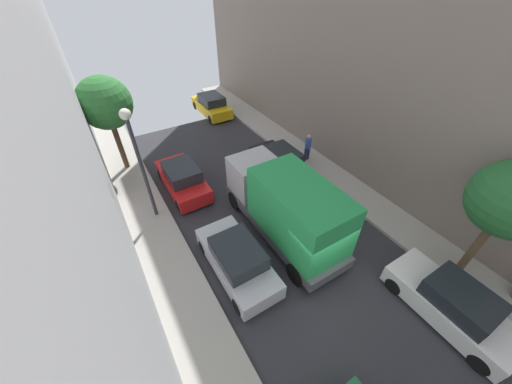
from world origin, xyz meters
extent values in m
plane|color=#2D2D33|center=(0.00, 0.00, 0.00)|extent=(32.00, 32.00, 0.00)
cube|color=#A8A399|center=(-5.00, 0.00, 0.07)|extent=(2.00, 44.00, 0.15)
cube|color=#A8A399|center=(5.00, 0.00, 0.07)|extent=(2.00, 44.00, 0.15)
cube|color=silver|center=(-2.70, 2.35, 0.55)|extent=(1.76, 4.20, 0.76)
cube|color=#1E2328|center=(-2.70, 2.20, 1.25)|extent=(1.56, 2.10, 0.64)
cylinder|color=black|center=(-3.48, 3.90, 0.32)|extent=(0.22, 0.64, 0.64)
cylinder|color=black|center=(-1.92, 3.90, 0.32)|extent=(0.22, 0.64, 0.64)
cylinder|color=black|center=(-3.48, 0.80, 0.32)|extent=(0.22, 0.64, 0.64)
cylinder|color=black|center=(-1.92, 0.80, 0.32)|extent=(0.22, 0.64, 0.64)
cube|color=red|center=(-2.70, 8.51, 0.55)|extent=(1.76, 4.20, 0.76)
cube|color=#1E2328|center=(-2.70, 8.36, 1.25)|extent=(1.56, 2.10, 0.64)
cylinder|color=black|center=(-3.48, 10.06, 0.32)|extent=(0.22, 0.64, 0.64)
cylinder|color=black|center=(-1.92, 10.06, 0.32)|extent=(0.22, 0.64, 0.64)
cylinder|color=black|center=(-3.48, 6.96, 0.32)|extent=(0.22, 0.64, 0.64)
cylinder|color=black|center=(-1.92, 6.96, 0.32)|extent=(0.22, 0.64, 0.64)
cube|color=white|center=(2.70, -3.10, 0.55)|extent=(1.76, 4.20, 0.76)
cube|color=#1E2328|center=(2.70, -3.25, 1.25)|extent=(1.56, 2.10, 0.64)
cylinder|color=black|center=(1.92, -1.55, 0.32)|extent=(0.22, 0.64, 0.64)
cylinder|color=black|center=(3.48, -1.55, 0.32)|extent=(0.22, 0.64, 0.64)
cylinder|color=black|center=(1.92, -4.65, 0.32)|extent=(0.22, 0.64, 0.64)
cylinder|color=black|center=(3.48, -4.65, 0.32)|extent=(0.22, 0.64, 0.64)
cube|color=black|center=(2.70, 7.05, 0.55)|extent=(1.76, 4.20, 0.76)
cube|color=#1E2328|center=(2.70, 6.90, 1.25)|extent=(1.56, 2.10, 0.64)
cylinder|color=black|center=(1.92, 8.60, 0.32)|extent=(0.22, 0.64, 0.64)
cylinder|color=black|center=(3.48, 8.60, 0.32)|extent=(0.22, 0.64, 0.64)
cylinder|color=black|center=(1.92, 5.50, 0.32)|extent=(0.22, 0.64, 0.64)
cylinder|color=black|center=(3.48, 5.50, 0.32)|extent=(0.22, 0.64, 0.64)
cube|color=gold|center=(2.70, 16.61, 0.55)|extent=(1.76, 4.20, 0.76)
cube|color=#1E2328|center=(2.70, 16.46, 1.25)|extent=(1.56, 2.10, 0.64)
cylinder|color=black|center=(1.92, 18.16, 0.32)|extent=(0.22, 0.64, 0.64)
cylinder|color=black|center=(3.48, 18.16, 0.32)|extent=(0.22, 0.64, 0.64)
cylinder|color=black|center=(1.92, 15.06, 0.32)|extent=(0.22, 0.64, 0.64)
cylinder|color=black|center=(3.48, 15.06, 0.32)|extent=(0.22, 0.64, 0.64)
cube|color=#4C4C51|center=(0.00, 3.10, 0.73)|extent=(2.20, 6.60, 0.50)
cube|color=#B7B7BC|center=(0.00, 5.50, 1.83)|extent=(2.10, 1.80, 1.70)
cube|color=green|center=(0.00, 2.10, 2.18)|extent=(2.24, 4.20, 2.40)
cylinder|color=black|center=(-0.98, 5.70, 0.48)|extent=(0.30, 0.96, 0.96)
cylinder|color=black|center=(0.98, 5.70, 0.48)|extent=(0.30, 0.96, 0.96)
cylinder|color=black|center=(-0.98, 0.70, 0.48)|extent=(0.30, 0.96, 0.96)
cylinder|color=black|center=(0.98, 0.70, 0.48)|extent=(0.30, 0.96, 0.96)
cylinder|color=#2D334C|center=(4.67, 7.13, 0.56)|extent=(0.18, 0.18, 0.82)
cylinder|color=#2D334C|center=(4.89, 7.13, 0.56)|extent=(0.18, 0.18, 0.82)
cylinder|color=#3359B2|center=(4.78, 7.13, 1.29)|extent=(0.36, 0.36, 0.64)
sphere|color=tan|center=(4.78, 7.13, 1.75)|extent=(0.24, 0.24, 0.24)
cylinder|color=brown|center=(-4.93, 12.14, 1.62)|extent=(0.29, 0.29, 2.93)
sphere|color=#2D7233|center=(-4.93, 12.14, 4.10)|extent=(2.72, 2.72, 2.72)
cylinder|color=brown|center=(4.85, -2.38, 1.55)|extent=(0.28, 0.28, 2.80)
cylinder|color=#333338|center=(-4.60, 7.16, 2.63)|extent=(0.16, 0.16, 4.97)
sphere|color=white|center=(-4.60, 7.16, 5.34)|extent=(0.44, 0.44, 0.44)
camera|label=1|loc=(-5.57, -3.79, 9.81)|focal=19.64mm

